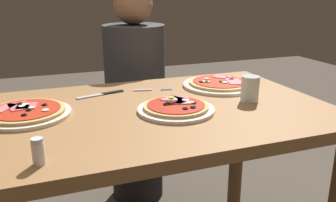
% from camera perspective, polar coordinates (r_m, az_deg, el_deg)
% --- Properties ---
extents(dining_table, '(1.20, 0.78, 0.76)m').
position_cam_1_polar(dining_table, '(1.30, -1.58, -6.23)').
color(dining_table, olive).
rests_on(dining_table, ground).
extents(pizza_foreground, '(0.26, 0.26, 0.05)m').
position_cam_1_polar(pizza_foreground, '(1.21, 1.28, -1.09)').
color(pizza_foreground, white).
rests_on(pizza_foreground, dining_table).
extents(pizza_across_left, '(0.29, 0.29, 0.03)m').
position_cam_1_polar(pizza_across_left, '(1.25, -21.75, -1.73)').
color(pizza_across_left, silver).
rests_on(pizza_across_left, dining_table).
extents(pizza_across_right, '(0.31, 0.31, 0.03)m').
position_cam_1_polar(pizza_across_right, '(1.53, 8.28, 2.73)').
color(pizza_across_right, silver).
rests_on(pizza_across_right, dining_table).
extents(water_glass_near, '(0.07, 0.07, 0.10)m').
position_cam_1_polar(water_glass_near, '(1.34, 12.94, 1.63)').
color(water_glass_near, silver).
rests_on(water_glass_near, dining_table).
extents(fork, '(0.16, 0.05, 0.00)m').
position_cam_1_polar(fork, '(1.46, -2.95, 1.80)').
color(fork, silver).
rests_on(fork, dining_table).
extents(knife, '(0.19, 0.07, 0.01)m').
position_cam_1_polar(knife, '(1.43, -10.23, 1.15)').
color(knife, silver).
rests_on(knife, dining_table).
extents(salt_shaker, '(0.03, 0.03, 0.07)m').
position_cam_1_polar(salt_shaker, '(0.90, -20.04, -7.61)').
color(salt_shaker, white).
rests_on(salt_shaker, dining_table).
extents(diner_person, '(0.32, 0.32, 1.18)m').
position_cam_1_polar(diner_person, '(1.95, -5.18, -0.33)').
color(diner_person, black).
rests_on(diner_person, ground).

